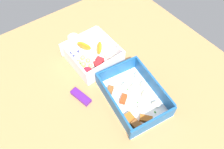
# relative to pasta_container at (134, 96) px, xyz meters

# --- Properties ---
(table_surface) EXTENTS (0.80, 0.80, 0.02)m
(table_surface) POSITION_rel_pasta_container_xyz_m (0.12, 0.02, -0.03)
(table_surface) COLOR #9E7547
(table_surface) RESTS_ON ground
(pasta_container) EXTENTS (0.23, 0.17, 0.06)m
(pasta_container) POSITION_rel_pasta_container_xyz_m (0.00, 0.00, 0.00)
(pasta_container) COLOR white
(pasta_container) RESTS_ON table_surface
(fruit_bowl) EXTENTS (0.16, 0.15, 0.06)m
(fruit_bowl) POSITION_rel_pasta_container_xyz_m (0.20, 0.01, 0.00)
(fruit_bowl) COLOR white
(fruit_bowl) RESTS_ON table_surface
(candy_bar) EXTENTS (0.07, 0.04, 0.01)m
(candy_bar) POSITION_rel_pasta_container_xyz_m (0.10, 0.13, -0.01)
(candy_bar) COLOR #51197A
(candy_bar) RESTS_ON table_surface
(paper_cup_liner) EXTENTS (0.04, 0.04, 0.02)m
(paper_cup_liner) POSITION_rel_pasta_container_xyz_m (0.33, 0.02, -0.01)
(paper_cup_liner) COLOR white
(paper_cup_liner) RESTS_ON table_surface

